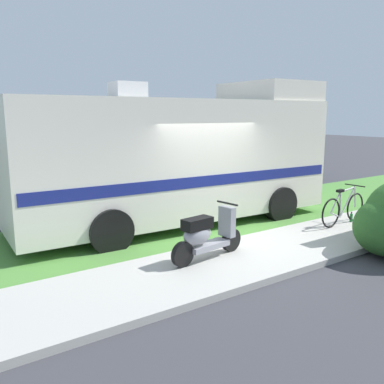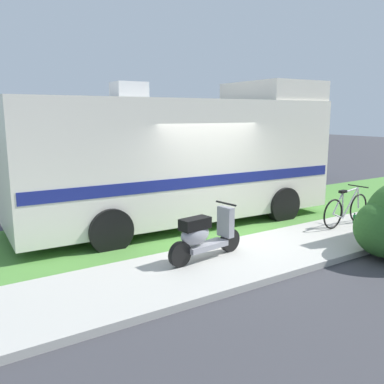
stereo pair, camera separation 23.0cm
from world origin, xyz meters
TOP-DOWN VIEW (x-y plane):
  - ground_plane at (0.00, 0.00)m, footprint 80.00×80.00m
  - sidewalk at (0.00, -1.20)m, footprint 24.00×2.00m
  - grass_strip at (0.00, 1.50)m, footprint 24.00×3.40m
  - motorhome_rv at (0.01, 1.75)m, footprint 7.83×2.89m
  - scooter at (-1.15, -0.93)m, footprint 1.66×0.54m
  - bicycle at (2.95, -0.86)m, footprint 1.71×0.52m
  - pickup_truck_near at (7.28, 6.11)m, footprint 5.47×2.33m
  - pickup_truck_far at (3.56, 8.96)m, footprint 5.21×2.47m
  - bottle_green at (3.32, -0.84)m, footprint 0.07×0.07m

SIDE VIEW (x-z plane):
  - ground_plane at x=0.00m, z-range 0.00..0.00m
  - grass_strip at x=0.00m, z-range 0.00..0.08m
  - sidewalk at x=0.00m, z-range 0.00..0.12m
  - bottle_green at x=3.32m, z-range 0.10..0.34m
  - bicycle at x=2.95m, z-range 0.06..0.96m
  - scooter at x=-1.15m, z-range 0.09..1.06m
  - pickup_truck_near at x=7.28m, z-range 0.06..1.91m
  - pickup_truck_far at x=3.56m, z-range 0.05..1.95m
  - motorhome_rv at x=0.01m, z-range -0.09..3.43m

